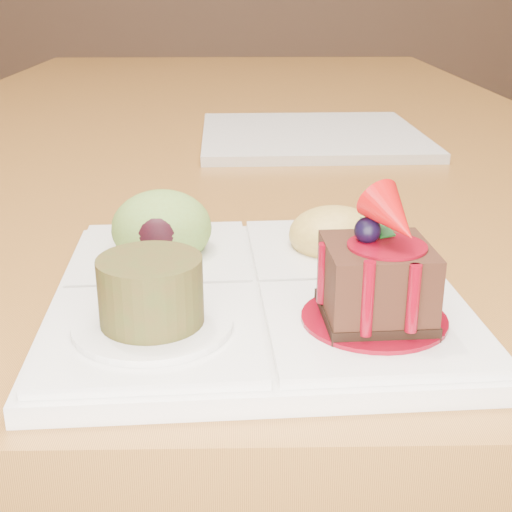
{
  "coord_description": "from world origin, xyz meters",
  "views": [
    {
      "loc": [
        0.02,
        -1.17,
        0.95
      ],
      "look_at": [
        0.03,
        -0.75,
        0.79
      ],
      "focal_mm": 50.0,
      "sensor_mm": 36.0,
      "label": 1
    }
  ],
  "objects": [
    {
      "name": "ground",
      "position": [
        0.0,
        0.0,
        0.0
      ],
      "size": [
        6.0,
        6.0,
        0.0
      ],
      "primitive_type": "plane",
      "color": "#5A3419"
    },
    {
      "name": "dining_table",
      "position": [
        0.0,
        0.0,
        0.68
      ],
      "size": [
        1.0,
        1.8,
        0.75
      ],
      "color": "#A06829",
      "rests_on": "ground"
    },
    {
      "name": "sampler_plate",
      "position": [
        0.03,
        -0.75,
        0.77
      ],
      "size": [
        0.27,
        0.27,
        0.1
      ],
      "rotation": [
        0.0,
        0.0,
        0.06
      ],
      "color": "silver",
      "rests_on": "dining_table"
    },
    {
      "name": "second_plate",
      "position": [
        0.11,
        -0.23,
        0.76
      ],
      "size": [
        0.29,
        0.29,
        0.01
      ],
      "primitive_type": "cube",
      "rotation": [
        0.0,
        0.0,
        0.03
      ],
      "color": "silver",
      "rests_on": "dining_table"
    }
  ]
}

